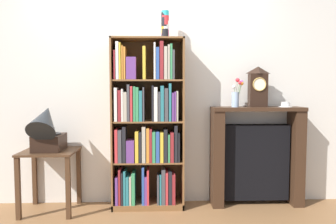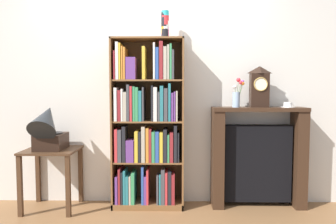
# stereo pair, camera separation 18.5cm
# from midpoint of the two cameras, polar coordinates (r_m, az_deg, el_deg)

# --- Properties ---
(ground_plane) EXTENTS (7.61, 6.40, 0.02)m
(ground_plane) POSITION_cam_midpoint_polar(r_m,az_deg,el_deg) (3.57, -5.14, -17.27)
(ground_plane) COLOR brown
(wall_back) EXTENTS (4.61, 0.08, 2.63)m
(wall_back) POSITION_cam_midpoint_polar(r_m,az_deg,el_deg) (3.64, -3.64, 4.47)
(wall_back) COLOR silver
(wall_back) RESTS_ON ground
(bookshelf) EXTENTS (0.77, 0.31, 1.83)m
(bookshelf) POSITION_cam_midpoint_polar(r_m,az_deg,el_deg) (3.47, -5.34, -3.18)
(bookshelf) COLOR brown
(bookshelf) RESTS_ON ground
(cup_stack) EXTENTS (0.08, 0.08, 0.29)m
(cup_stack) POSITION_cam_midpoint_polar(r_m,az_deg,el_deg) (3.51, -2.09, 15.30)
(cup_stack) COLOR black
(cup_stack) RESTS_ON bookshelf
(side_table_left) EXTENTS (0.55, 0.50, 0.65)m
(side_table_left) POSITION_cam_midpoint_polar(r_m,az_deg,el_deg) (3.65, -21.70, -8.78)
(side_table_left) COLOR #472D1C
(side_table_left) RESTS_ON ground
(gramophone) EXTENTS (0.29, 0.51, 0.55)m
(gramophone) POSITION_cam_midpoint_polar(r_m,az_deg,el_deg) (3.51, -22.29, -2.68)
(gramophone) COLOR black
(gramophone) RESTS_ON side_table_left
(fireplace_mantel) EXTENTS (1.01, 0.28, 1.09)m
(fireplace_mantel) POSITION_cam_midpoint_polar(r_m,az_deg,el_deg) (3.71, 14.02, -7.74)
(fireplace_mantel) COLOR #382316
(fireplace_mantel) RESTS_ON ground
(mantel_clock) EXTENTS (0.19, 0.12, 0.44)m
(mantel_clock) POSITION_cam_midpoint_polar(r_m,az_deg,el_deg) (3.61, 14.32, 4.39)
(mantel_clock) COLOR black
(mantel_clock) RESTS_ON fireplace_mantel
(flower_vase) EXTENTS (0.12, 0.09, 0.32)m
(flower_vase) POSITION_cam_midpoint_polar(r_m,az_deg,el_deg) (3.55, 10.60, 2.92)
(flower_vase) COLOR #99B2D1
(flower_vase) RESTS_ON fireplace_mantel
(teacup_with_saucer) EXTENTS (0.15, 0.15, 0.06)m
(teacup_with_saucer) POSITION_cam_midpoint_polar(r_m,az_deg,el_deg) (3.71, 18.89, 1.22)
(teacup_with_saucer) COLOR white
(teacup_with_saucer) RESTS_ON fireplace_mantel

